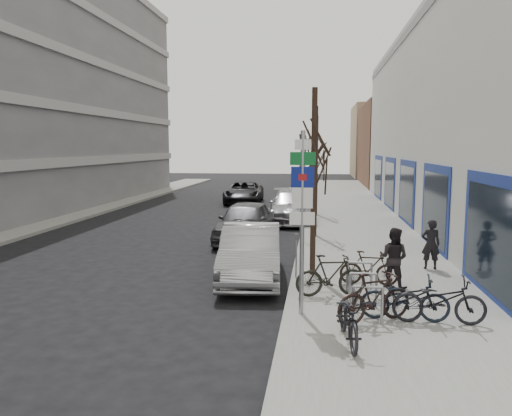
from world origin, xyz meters
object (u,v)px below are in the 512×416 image
(tree_far, at_px, (317,142))
(bike_far_curb, at_px, (439,296))
(parked_car_front, at_px, (251,253))
(parked_car_back, at_px, (291,206))
(lane_car, at_px, (244,192))
(parked_car_mid, at_px, (245,222))
(meter_front, at_px, (296,252))
(tree_mid, at_px, (316,140))
(bike_rack, at_px, (363,286))
(pedestrian_far, at_px, (394,257))
(pedestrian_near, at_px, (431,244))
(highway_sign_pole, at_px, (302,211))
(bike_mid_curb, at_px, (405,294))
(meter_back, at_px, (306,206))
(bike_mid_inner, at_px, (331,275))
(bike_far_inner, at_px, (369,268))
(meter_mid, at_px, (303,222))
(bike_near_left, at_px, (349,314))
(bike_near_right, at_px, (374,297))
(tree_near, at_px, (314,138))

(tree_far, height_order, bike_far_curb, tree_far)
(parked_car_front, relative_size, parked_car_back, 0.87)
(lane_car, bearing_deg, parked_car_mid, -84.82)
(meter_front, bearing_deg, tree_mid, 86.32)
(tree_mid, bearing_deg, lane_car, 111.18)
(bike_rack, xyz_separation_m, pedestrian_far, (0.93, 1.77, 0.30))
(pedestrian_near, bearing_deg, parked_car_mid, -33.84)
(highway_sign_pole, height_order, parked_car_front, highway_sign_pole)
(parked_car_back, bearing_deg, bike_mid_curb, -82.01)
(meter_back, bearing_deg, pedestrian_near, -67.00)
(bike_mid_curb, bearing_deg, highway_sign_pole, 89.95)
(bike_rack, height_order, bike_mid_inner, bike_mid_inner)
(parked_car_front, xyz_separation_m, lane_car, (-3.14, 19.46, -0.04))
(meter_back, bearing_deg, bike_mid_curb, -80.17)
(tree_mid, relative_size, bike_far_inner, 3.50)
(bike_rack, xyz_separation_m, parked_car_back, (-2.44, 13.99, 0.14))
(parked_car_back, bearing_deg, highway_sign_pole, -90.33)
(tree_mid, height_order, tree_far, same)
(highway_sign_pole, distance_m, bike_far_inner, 3.56)
(parked_car_mid, height_order, pedestrian_far, pedestrian_far)
(meter_mid, distance_m, pedestrian_near, 5.59)
(highway_sign_pole, distance_m, meter_mid, 8.65)
(bike_mid_curb, bearing_deg, lane_car, 21.01)
(pedestrian_near, distance_m, pedestrian_far, 2.63)
(tree_mid, xyz_separation_m, lane_car, (-4.92, 12.70, -3.36))
(bike_mid_inner, bearing_deg, parked_car_front, 38.06)
(meter_back, bearing_deg, parked_car_mid, -115.24)
(bike_rack, xyz_separation_m, bike_near_left, (-0.44, -2.16, 0.05))
(tree_far, distance_m, pedestrian_near, 12.83)
(meter_front, xyz_separation_m, bike_near_right, (1.80, -3.39, -0.21))
(bike_near_right, distance_m, parked_car_back, 15.20)
(tree_mid, height_order, meter_mid, tree_mid)
(bike_far_inner, distance_m, lane_car, 21.19)
(tree_mid, relative_size, lane_car, 1.03)
(highway_sign_pole, distance_m, pedestrian_near, 6.13)
(parked_car_back, bearing_deg, tree_near, -88.03)
(bike_near_right, xyz_separation_m, bike_far_curb, (1.34, 0.11, 0.03))
(bike_far_curb, distance_m, parked_car_front, 5.70)
(lane_car, bearing_deg, highway_sign_pole, -81.89)
(tree_far, height_order, parked_car_back, tree_far)
(highway_sign_pole, height_order, meter_front, highway_sign_pole)
(meter_mid, relative_size, bike_mid_curb, 0.68)
(parked_car_front, xyz_separation_m, parked_car_back, (0.55, 11.35, 0.01))
(bike_rack, distance_m, bike_far_inner, 1.94)
(tree_far, xyz_separation_m, lane_car, (-4.92, 6.20, -3.36))
(bike_mid_inner, distance_m, pedestrian_near, 4.45)
(highway_sign_pole, xyz_separation_m, meter_mid, (-0.25, 8.51, -1.54))
(bike_mid_curb, bearing_deg, bike_rack, 50.30)
(parked_car_front, bearing_deg, tree_mid, 69.73)
(highway_sign_pole, xyz_separation_m, bike_mid_curb, (2.21, -0.16, -1.74))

